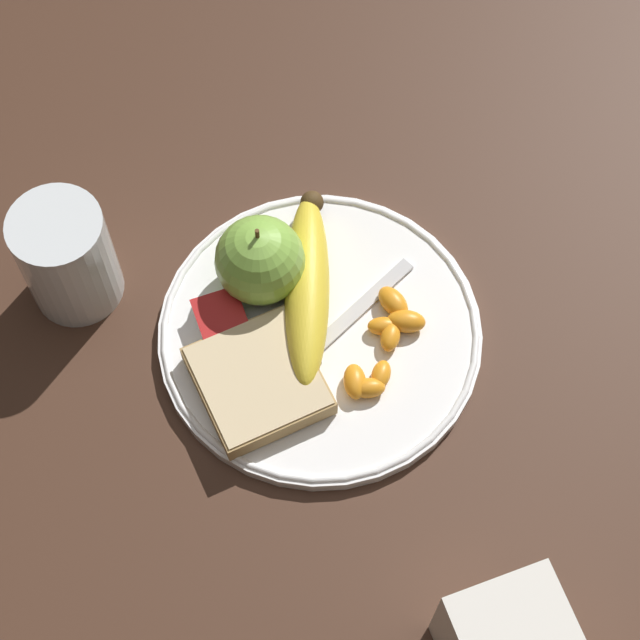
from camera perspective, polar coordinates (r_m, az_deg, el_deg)
The scene contains 15 objects.
ground_plane at distance 0.92m, azimuth 0.00°, elevation -0.91°, with size 3.00×3.00×0.00m, color #42281C.
plate at distance 0.91m, azimuth 0.00°, elevation -0.69°, with size 0.28×0.28×0.01m.
juice_glass at distance 0.92m, azimuth -13.30°, elevation 3.17°, with size 0.08×0.08×0.11m.
apple at distance 0.90m, azimuth -3.23°, elevation 3.20°, with size 0.08×0.08×0.09m.
banana at distance 0.91m, azimuth -0.49°, elevation 1.90°, with size 0.19×0.10×0.04m.
bread_slice at distance 0.88m, azimuth -3.32°, elevation -3.25°, with size 0.11×0.11×0.02m.
fork at distance 0.90m, azimuth 0.35°, elevation -1.00°, with size 0.09×0.16×0.00m.
jam_packet at distance 0.90m, azimuth -5.24°, elevation -0.15°, with size 0.05×0.04×0.02m.
orange_segment_0 at distance 0.88m, azimuth 1.87°, elevation -3.30°, with size 0.03×0.03×0.02m.
orange_segment_1 at distance 0.90m, azimuth 4.62°, elevation -0.07°, with size 0.03×0.04×0.02m.
orange_segment_2 at distance 0.88m, azimuth 3.27°, elevation -2.93°, with size 0.03×0.03×0.01m.
orange_segment_3 at distance 0.88m, azimuth 2.59°, elevation -3.64°, with size 0.02×0.03×0.02m.
orange_segment_4 at distance 0.90m, azimuth 3.39°, elevation -0.33°, with size 0.02×0.03×0.01m.
orange_segment_5 at distance 0.90m, azimuth 3.77°, elevation -0.89°, with size 0.03×0.03×0.02m.
orange_segment_6 at distance 0.91m, azimuth 4.01°, elevation 0.78°, with size 0.04×0.03×0.02m.
Camera 1 is at (0.38, -0.14, 0.82)m, focal length 60.00 mm.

